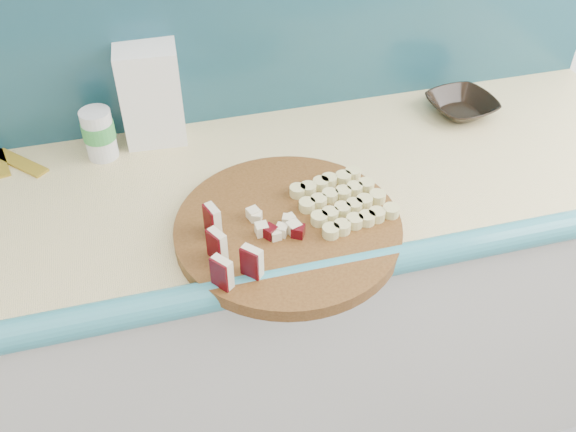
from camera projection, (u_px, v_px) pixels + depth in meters
The scene contains 9 objects.
kitchen_counter at pixel (212, 327), 1.68m from camera, with size 2.20×0.63×0.91m.
backsplash at pixel (165, 27), 1.43m from camera, with size 2.20×0.02×0.50m, color teal.
cutting_board at pixel (288, 229), 1.28m from camera, with size 0.45×0.45×0.03m, color #45270E.
apple_wedges at pixel (225, 249), 1.17m from camera, with size 0.08×0.18×0.06m.
apple_chunks at pixel (275, 224), 1.25m from camera, with size 0.08×0.08×0.02m.
banana_slices at pixel (342, 201), 1.30m from camera, with size 0.20×0.20×0.02m.
brown_bowl at pixel (461, 106), 1.61m from camera, with size 0.16×0.16×0.04m, color black.
flour_bag at pixel (151, 95), 1.46m from camera, with size 0.14×0.10×0.23m, color white.
canister at pixel (99, 133), 1.44m from camera, with size 0.07×0.07×0.12m.
Camera 1 is at (0.02, 0.41, 1.79)m, focal length 40.00 mm.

